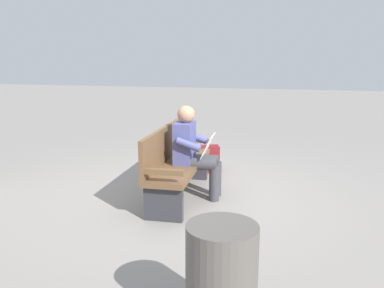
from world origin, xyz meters
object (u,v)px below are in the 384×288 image
Objects in this scene: bench_near at (175,162)px; backpack at (207,159)px; person_seated at (193,149)px; trash_bin at (221,281)px.

backpack is (-1.23, 0.14, -0.25)m from bench_near.
person_seated is 2.65m from trash_bin.
trash_bin is at bearing 15.28° from person_seated.
backpack is at bearing 169.86° from bench_near.
bench_near is at bearing -80.17° from person_seated.
backpack is at bearing -165.67° from trash_bin.
bench_near is 2.45× the size of trash_bin.
bench_near is at bearing -6.59° from backpack.
person_seated is at bearing -161.17° from trash_bin.
person_seated is (-0.05, 0.23, 0.17)m from bench_near.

